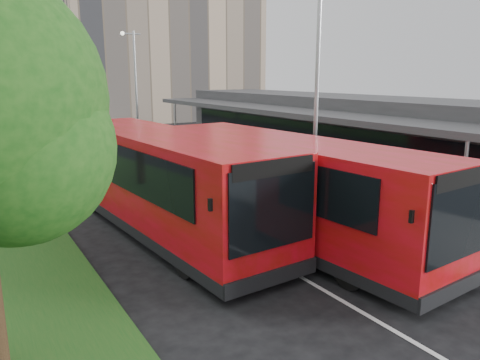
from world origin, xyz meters
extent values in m
plane|color=black|center=(0.00, 0.00, 0.00)|extent=(120.00, 120.00, 0.00)
cube|color=slate|center=(6.00, 20.00, 0.07)|extent=(5.00, 80.00, 0.15)
cube|color=silver|center=(0.00, 15.00, 0.01)|extent=(0.12, 70.00, 0.01)
cube|color=silver|center=(3.30, -2.00, 0.01)|extent=(0.12, 2.00, 0.01)
cube|color=silver|center=(3.30, 4.00, 0.01)|extent=(0.12, 2.00, 0.01)
cube|color=silver|center=(3.30, 10.00, 0.01)|extent=(0.12, 2.00, 0.01)
cube|color=silver|center=(3.30, 16.00, 0.01)|extent=(0.12, 2.00, 0.01)
cube|color=silver|center=(3.30, 22.00, 0.01)|extent=(0.12, 2.00, 0.01)
cube|color=silver|center=(3.30, 28.00, 0.01)|extent=(0.12, 2.00, 0.01)
cube|color=silver|center=(3.30, 34.00, 0.01)|extent=(0.12, 2.00, 0.01)
cube|color=silver|center=(3.30, 40.00, 0.01)|extent=(0.12, 2.00, 0.01)
cube|color=silver|center=(3.30, 46.00, 0.01)|extent=(0.12, 2.00, 0.01)
cube|color=tan|center=(14.00, 42.00, 9.00)|extent=(22.00, 12.00, 18.00)
cube|color=#2D2D2F|center=(11.00, 8.00, 2.00)|extent=(5.00, 26.00, 4.00)
cube|color=black|center=(8.48, 8.00, 1.60)|extent=(0.06, 24.00, 2.20)
cube|color=#2D2D2F|center=(7.20, 8.00, 3.30)|extent=(2.80, 26.00, 0.25)
cylinder|color=#9CA0A5|center=(5.90, -3.00, 1.65)|extent=(0.12, 0.12, 3.30)
cylinder|color=#9CA0A5|center=(5.90, 19.00, 1.65)|extent=(0.12, 0.12, 3.30)
sphere|color=#174B14|center=(-6.40, -3.40, 3.96)|extent=(3.05, 3.05, 3.05)
cylinder|color=#9CA0A5|center=(4.20, 2.00, 4.15)|extent=(0.16, 0.16, 8.00)
cylinder|color=#9CA0A5|center=(4.20, 22.00, 4.15)|extent=(0.16, 0.16, 8.00)
cylinder|color=#9CA0A5|center=(4.00, 22.00, 7.95)|extent=(1.40, 0.10, 0.10)
sphere|color=silver|center=(3.40, 22.00, 7.95)|extent=(0.28, 0.28, 0.28)
cube|color=red|center=(1.45, -0.04, 1.78)|extent=(3.57, 11.34, 2.82)
cube|color=black|center=(1.45, -0.04, 0.40)|extent=(3.59, 11.36, 0.32)
cube|color=black|center=(1.91, -5.62, 2.07)|extent=(2.39, 0.25, 1.86)
cube|color=black|center=(0.98, 5.54, 2.23)|extent=(2.33, 0.24, 1.38)
cube|color=black|center=(0.08, 0.17, 2.29)|extent=(0.84, 9.54, 1.28)
cube|color=black|center=(2.76, 0.39, 2.29)|extent=(0.84, 9.54, 1.28)
cube|color=black|center=(1.91, -5.63, 0.43)|extent=(2.65, 0.30, 0.37)
cube|color=black|center=(1.91, -5.63, 2.98)|extent=(2.23, 0.22, 0.37)
cube|color=black|center=(0.41, -5.51, 2.34)|extent=(0.09, 0.09, 0.27)
cylinder|color=black|center=(0.63, -3.73, 0.48)|extent=(0.40, 0.98, 0.96)
cylinder|color=black|center=(2.86, -3.55, 0.48)|extent=(0.40, 0.98, 0.96)
cylinder|color=black|center=(0.03, 3.47, 0.48)|extent=(0.40, 0.98, 0.96)
cylinder|color=black|center=(2.26, 3.66, 0.48)|extent=(0.40, 0.98, 0.96)
cube|color=red|center=(-1.62, 2.74, 1.84)|extent=(3.56, 11.69, 2.91)
cube|color=black|center=(-1.62, 2.74, 0.42)|extent=(3.58, 11.71, 0.33)
cube|color=black|center=(-1.21, -3.02, 2.14)|extent=(2.47, 0.23, 1.92)
cube|color=black|center=(-2.03, 8.51, 2.30)|extent=(2.41, 0.22, 1.43)
cube|color=black|center=(-3.03, 2.97, 2.36)|extent=(0.76, 9.85, 1.32)
cube|color=black|center=(-0.26, 3.17, 2.36)|extent=(0.76, 9.85, 1.32)
cube|color=black|center=(-1.21, -3.03, 0.44)|extent=(2.74, 0.28, 0.38)
cube|color=black|center=(-1.21, -3.03, 3.07)|extent=(2.30, 0.20, 0.38)
cube|color=black|center=(-2.76, -2.90, 2.41)|extent=(0.09, 0.09, 0.27)
cube|color=black|center=(0.31, -2.68, 2.41)|extent=(0.09, 0.09, 0.27)
cylinder|color=black|center=(-2.50, -1.06, 0.49)|extent=(0.40, 1.01, 0.99)
cylinder|color=black|center=(-0.20, -0.90, 0.49)|extent=(0.40, 1.01, 0.99)
cylinder|color=black|center=(-3.04, 6.38, 0.49)|extent=(0.40, 1.01, 0.99)
cylinder|color=black|center=(-0.74, 6.54, 0.49)|extent=(0.40, 1.01, 0.99)
cylinder|color=#3C2918|center=(5.46, 8.60, 0.61)|extent=(0.53, 0.53, 0.93)
cylinder|color=#D7A20B|center=(5.50, 18.34, 0.59)|extent=(0.16, 0.16, 0.88)
imported|color=#590F0C|center=(2.22, 37.89, 0.68)|extent=(2.56, 4.29, 1.37)
imported|color=navy|center=(-1.44, 43.06, 0.53)|extent=(1.21, 3.26, 1.06)
camera|label=1|loc=(-7.14, -11.39, 5.09)|focal=35.00mm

